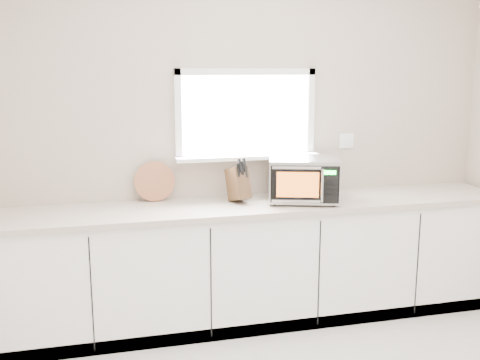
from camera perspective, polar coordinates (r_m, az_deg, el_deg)
name	(u,v)px	position (r m, az deg, el deg)	size (l,w,h in m)	color
back_wall	(245,139)	(4.37, 0.55, 4.23)	(4.00, 0.17, 2.70)	#B4A58F
cabinets	(255,264)	(4.31, 1.53, -8.53)	(3.92, 0.60, 0.88)	white
countertop	(256,206)	(4.17, 1.60, -2.61)	(3.92, 0.64, 0.04)	beige
microwave	(304,179)	(4.20, 6.48, 0.12)	(0.60, 0.53, 0.33)	black
knife_block	(238,183)	(4.16, -0.19, -0.32)	(0.17, 0.25, 0.34)	#4F331C
cutting_board	(155,181)	(4.24, -8.66, -0.13)	(0.30, 0.30, 0.02)	#A05E3E
coffee_grinder	(329,182)	(4.49, 9.06, -0.16)	(0.13, 0.13, 0.20)	#AAADB2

